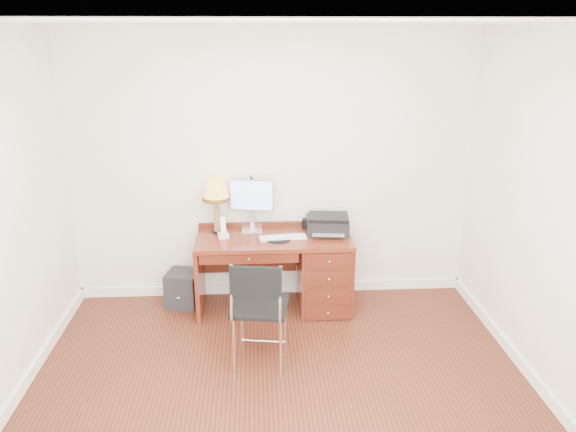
{
  "coord_description": "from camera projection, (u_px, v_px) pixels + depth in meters",
  "views": [
    {
      "loc": [
        -0.17,
        -3.67,
        2.66
      ],
      "look_at": [
        0.13,
        1.2,
        1.03
      ],
      "focal_mm": 35.0,
      "sensor_mm": 36.0,
      "label": 1
    }
  ],
  "objects": [
    {
      "name": "desk",
      "position": [
        307.0,
        268.0,
        5.55
      ],
      "size": [
        1.5,
        0.67,
        0.75
      ],
      "color": "maroon",
      "rests_on": "ground"
    },
    {
      "name": "pen_cup",
      "position": [
        306.0,
        224.0,
        5.64
      ],
      "size": [
        0.08,
        0.08,
        0.1
      ],
      "primitive_type": "cylinder",
      "color": "black",
      "rests_on": "desk"
    },
    {
      "name": "room_shell",
      "position": [
        278.0,
        343.0,
        4.91
      ],
      "size": [
        4.0,
        4.0,
        4.0
      ],
      "color": "white",
      "rests_on": "ground"
    },
    {
      "name": "printer",
      "position": [
        328.0,
        224.0,
        5.51
      ],
      "size": [
        0.44,
        0.36,
        0.18
      ],
      "rotation": [
        0.0,
        0.0,
        -0.11
      ],
      "color": "black",
      "rests_on": "desk"
    },
    {
      "name": "leg_lamp",
      "position": [
        216.0,
        193.0,
        5.42
      ],
      "size": [
        0.27,
        0.27,
        0.55
      ],
      "color": "black",
      "rests_on": "desk"
    },
    {
      "name": "chair",
      "position": [
        260.0,
        303.0,
        4.5
      ],
      "size": [
        0.51,
        0.51,
        0.95
      ],
      "rotation": [
        0.0,
        0.0,
        -0.15
      ],
      "color": "black",
      "rests_on": "ground"
    },
    {
      "name": "ground",
      "position": [
        281.0,
        392.0,
        4.33
      ],
      "size": [
        4.0,
        4.0,
        0.0
      ],
      "primitive_type": "plane",
      "color": "#3B170D",
      "rests_on": "ground"
    },
    {
      "name": "monitor",
      "position": [
        251.0,
        198.0,
        5.53
      ],
      "size": [
        0.45,
        0.18,
        0.52
      ],
      "rotation": [
        0.0,
        0.0,
        -0.2
      ],
      "color": "silver",
      "rests_on": "desk"
    },
    {
      "name": "mouse_pad",
      "position": [
        278.0,
        238.0,
        5.35
      ],
      "size": [
        0.23,
        0.23,
        0.05
      ],
      "color": "black",
      "rests_on": "desk"
    },
    {
      "name": "phone",
      "position": [
        223.0,
        232.0,
        5.39
      ],
      "size": [
        0.12,
        0.12,
        0.21
      ],
      "rotation": [
        0.0,
        0.0,
        0.23
      ],
      "color": "white",
      "rests_on": "desk"
    },
    {
      "name": "equipment_box",
      "position": [
        184.0,
        289.0,
        5.64
      ],
      "size": [
        0.37,
        0.37,
        0.36
      ],
      "primitive_type": "cube",
      "rotation": [
        0.0,
        0.0,
        -0.23
      ],
      "color": "black",
      "rests_on": "ground"
    },
    {
      "name": "keyboard",
      "position": [
        283.0,
        237.0,
        5.39
      ],
      "size": [
        0.46,
        0.18,
        0.02
      ],
      "primitive_type": "cube",
      "rotation": [
        0.0,
        0.0,
        0.11
      ],
      "color": "white",
      "rests_on": "desk"
    }
  ]
}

